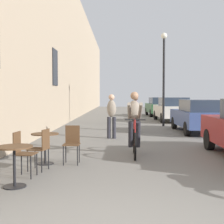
{
  "coord_description": "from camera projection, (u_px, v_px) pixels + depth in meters",
  "views": [
    {
      "loc": [
        -0.23,
        -3.19,
        1.59
      ],
      "look_at": [
        -0.48,
        10.62,
        0.88
      ],
      "focal_mm": 49.87,
      "sensor_mm": 36.0,
      "label": 1
    }
  ],
  "objects": [
    {
      "name": "cafe_chair_mid_toward_wall",
      "position": [
        72.0,
        142.0,
        7.33
      ],
      "size": [
        0.38,
        0.38,
        0.89
      ],
      "color": "black",
      "rests_on": "ground_plane"
    },
    {
      "name": "parked_car_second",
      "position": [
        198.0,
        116.0,
        13.56
      ],
      "size": [
        1.75,
        4.06,
        1.44
      ],
      "color": "#384C84",
      "rests_on": "ground_plane"
    },
    {
      "name": "pedestrian_near",
      "position": [
        112.0,
        114.0,
        11.63
      ],
      "size": [
        0.38,
        0.29,
        1.66
      ],
      "color": "#26262D",
      "rests_on": "ground_plane"
    },
    {
      "name": "parked_car_fourth",
      "position": [
        159.0,
        106.0,
        24.77
      ],
      "size": [
        1.88,
        4.26,
        1.5
      ],
      "color": "#23512D",
      "rests_on": "ground_plane"
    },
    {
      "name": "pedestrian_mid",
      "position": [
        136.0,
        111.0,
        14.0
      ],
      "size": [
        0.35,
        0.25,
        1.61
      ],
      "color": "#26262D",
      "rests_on": "ground_plane"
    },
    {
      "name": "street_lamp",
      "position": [
        164.0,
        67.0,
        16.3
      ],
      "size": [
        0.32,
        0.32,
        4.9
      ],
      "color": "black",
      "rests_on": "ground_plane"
    },
    {
      "name": "parked_car_third",
      "position": [
        172.0,
        109.0,
        19.56
      ],
      "size": [
        1.88,
        4.29,
        1.51
      ],
      "color": "beige",
      "rests_on": "ground_plane"
    },
    {
      "name": "cafe_table_mid",
      "position": [
        45.0,
        142.0,
        7.27
      ],
      "size": [
        0.64,
        0.64,
        0.72
      ],
      "color": "black",
      "rests_on": "ground_plane"
    },
    {
      "name": "cafe_table_near",
      "position": [
        14.0,
        157.0,
        5.42
      ],
      "size": [
        0.64,
        0.64,
        0.72
      ],
      "color": "black",
      "rests_on": "ground_plane"
    },
    {
      "name": "cafe_chair_mid_toward_street",
      "position": [
        41.0,
        147.0,
        6.62
      ],
      "size": [
        0.46,
        0.46,
        0.89
      ],
      "color": "black",
      "rests_on": "ground_plane"
    },
    {
      "name": "cyclist_on_bicycle",
      "position": [
        134.0,
        125.0,
        8.38
      ],
      "size": [
        0.52,
        1.76,
        1.74
      ],
      "color": "black",
      "rests_on": "ground_plane"
    },
    {
      "name": "building_facade_left",
      "position": [
        59.0,
        42.0,
        17.07
      ],
      "size": [
        0.54,
        68.0,
        9.15
      ],
      "color": "tan",
      "rests_on": "ground_plane"
    },
    {
      "name": "cafe_chair_near_toward_wall",
      "position": [
        22.0,
        151.0,
        6.1
      ],
      "size": [
        0.41,
        0.41,
        0.89
      ],
      "color": "black",
      "rests_on": "ground_plane"
    }
  ]
}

